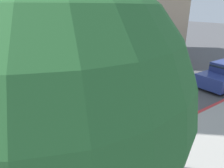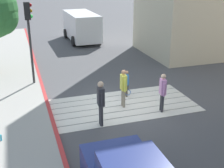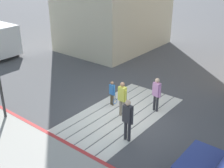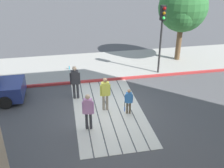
# 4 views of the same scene
# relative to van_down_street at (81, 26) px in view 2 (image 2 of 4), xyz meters

# --- Properties ---
(ground_plane) EXTENTS (120.00, 120.00, 0.00)m
(ground_plane) POSITION_rel_van_down_street_xyz_m (-1.09, -13.21, -1.28)
(ground_plane) COLOR #4C4C4F
(crosswalk_stripes) EXTENTS (6.40, 3.25, 0.01)m
(crosswalk_stripes) POSITION_rel_van_down_street_xyz_m (-1.09, -13.21, -1.27)
(crosswalk_stripes) COLOR silver
(crosswalk_stripes) RESTS_ON ground
(curb_painted) EXTENTS (0.16, 40.00, 0.13)m
(curb_painted) POSITION_rel_van_down_street_xyz_m (-4.34, -13.21, -1.21)
(curb_painted) COLOR #BC3333
(curb_painted) RESTS_ON ground
(van_down_street) EXTENTS (2.44, 5.24, 2.35)m
(van_down_street) POSITION_rel_van_down_street_xyz_m (0.00, 0.00, 0.00)
(van_down_street) COLOR silver
(van_down_street) RESTS_ON ground
(traffic_light_corner) EXTENTS (0.39, 0.28, 4.24)m
(traffic_light_corner) POSITION_rel_van_down_street_xyz_m (-4.67, -9.34, 1.76)
(traffic_light_corner) COLOR #2D2D2D
(traffic_light_corner) RESTS_ON ground
(water_bottle) EXTENTS (0.07, 0.07, 0.22)m
(water_bottle) POSITION_rel_van_down_street_xyz_m (-6.24, -14.83, -1.05)
(water_bottle) COLOR #33A5BF
(water_bottle) RESTS_ON sidewalk_west
(pedestrian_adult_lead) EXTENTS (0.26, 0.53, 1.82)m
(pedestrian_adult_lead) POSITION_rel_van_down_street_xyz_m (-2.56, -14.64, -0.22)
(pedestrian_adult_lead) COLOR #333338
(pedestrian_adult_lead) RESTS_ON ground
(pedestrian_adult_trailing) EXTENTS (0.23, 0.50, 1.71)m
(pedestrian_adult_trailing) POSITION_rel_van_down_street_xyz_m (-1.15, -13.32, -0.28)
(pedestrian_adult_trailing) COLOR gray
(pedestrian_adult_trailing) RESTS_ON ground
(pedestrian_adult_side) EXTENTS (0.28, 0.49, 1.70)m
(pedestrian_adult_side) POSITION_rel_van_down_street_xyz_m (0.24, -14.29, -0.29)
(pedestrian_adult_side) COLOR #333338
(pedestrian_adult_side) RESTS_ON ground
(pedestrian_child_with_racket) EXTENTS (0.28, 0.41, 1.29)m
(pedestrian_child_with_racket) POSITION_rel_van_down_street_xyz_m (-0.61, -12.31, -0.55)
(pedestrian_child_with_racket) COLOR brown
(pedestrian_child_with_racket) RESTS_ON ground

